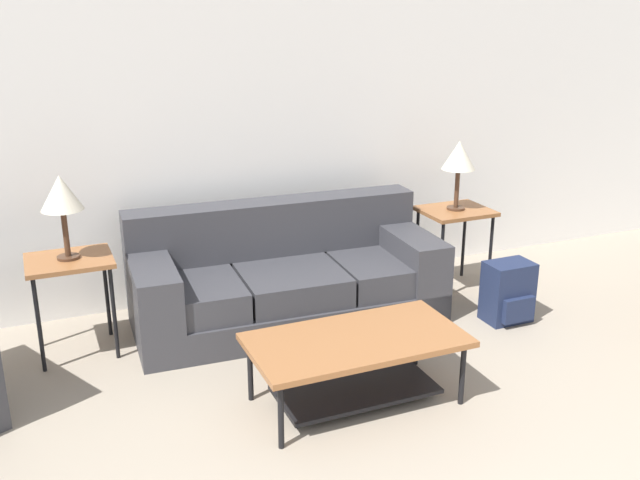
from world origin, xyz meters
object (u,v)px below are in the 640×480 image
Objects in this scene: table_lamp_left at (61,195)px; table_lamp_right at (459,157)px; side_table_left at (70,270)px; side_table_right at (455,219)px; couch at (285,280)px; coffee_table at (356,354)px; backpack at (508,293)px.

table_lamp_left is 2.89m from table_lamp_right.
side_table_left is 1.00× the size of side_table_right.
table_lamp_left reaches higher than side_table_right.
side_table_right is (1.44, 0.03, 0.28)m from couch.
table_lamp_right is at bearing 0.00° from side_table_left.
side_table_right reaches higher than coffee_table.
couch is 1.81× the size of coffee_table.
table_lamp_left is at bearing 180.00° from side_table_right.
table_lamp_right is 1.10m from backpack.
coffee_table is 2.76× the size of backpack.
coffee_table is 1.60m from backpack.
table_lamp_left is (-2.89, 0.00, 0.49)m from side_table_right.
table_lamp_left is (-1.41, 1.27, 0.77)m from coffee_table.
coffee_table is at bearing -139.20° from side_table_right.
coffee_table is 1.92m from side_table_left.
coffee_table is (-0.03, -1.24, 0.01)m from couch.
table_lamp_left and table_lamp_right have the same top height.
backpack is at bearing -13.45° from side_table_left.
table_lamp_right is at bearing 180.00° from side_table_right.
side_table_right is (2.89, 0.00, 0.00)m from side_table_left.
couch is 1.61m from backpack.
couch reaches higher than backpack.
side_table_left is at bearing 166.55° from backpack.
side_table_left reaches higher than coffee_table.
couch is 1.64m from table_lamp_left.
side_table_left is at bearing 180.00° from table_lamp_left.
side_table_right is 0.78m from backpack.
table_lamp_right is (2.89, 0.00, 0.49)m from side_table_left.
couch is 4.09× the size of table_lamp_left.
table_lamp_left reaches higher than coffee_table.
table_lamp_right is (1.44, 0.03, 0.78)m from couch.
table_lamp_left is at bearing 178.75° from couch.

